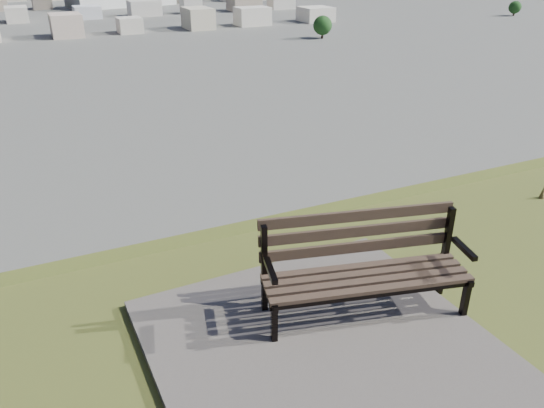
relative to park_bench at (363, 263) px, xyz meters
name	(u,v)px	position (x,y,z in m)	size (l,w,h in m)	color
park_bench	(363,263)	(0.00, 0.00, 0.00)	(1.93, 1.00, 0.97)	#483529
gravel_patch	(367,400)	(-0.57, -0.97, -0.51)	(2.78, 3.96, 0.08)	#615B54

